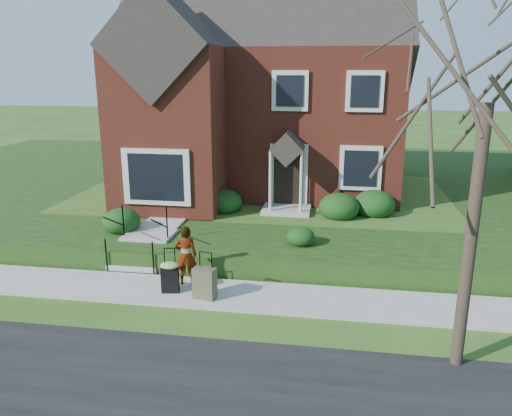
% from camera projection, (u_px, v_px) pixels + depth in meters
% --- Properties ---
extents(ground, '(120.00, 120.00, 0.00)m').
position_uv_depth(ground, '(215.00, 295.00, 12.08)').
color(ground, '#2D5119').
rests_on(ground, ground).
extents(sidewalk, '(60.00, 1.60, 0.08)m').
position_uv_depth(sidewalk, '(215.00, 294.00, 12.07)').
color(sidewalk, '#9E9B93').
rests_on(sidewalk, ground).
extents(terrace, '(44.00, 20.00, 0.60)m').
position_uv_depth(terrace, '(362.00, 188.00, 21.77)').
color(terrace, '#17330E').
rests_on(terrace, ground).
extents(walkway, '(1.20, 6.00, 0.06)m').
position_uv_depth(walkway, '(178.00, 210.00, 17.04)').
color(walkway, '#9E9B93').
rests_on(walkway, terrace).
extents(main_house, '(10.40, 10.20, 9.40)m').
position_uv_depth(main_house, '(263.00, 70.00, 19.84)').
color(main_house, maroon).
rests_on(main_house, terrace).
extents(front_steps, '(1.40, 2.02, 1.50)m').
position_uv_depth(front_steps, '(144.00, 246.00, 14.08)').
color(front_steps, '#9E9B93').
rests_on(front_steps, ground).
extents(foundation_shrubs, '(9.48, 4.31, 1.11)m').
position_uv_depth(foundation_shrubs, '(239.00, 202.00, 16.44)').
color(foundation_shrubs, black).
rests_on(foundation_shrubs, terrace).
extents(woman, '(0.63, 0.49, 1.53)m').
position_uv_depth(woman, '(186.00, 256.00, 12.31)').
color(woman, '#999999').
rests_on(woman, sidewalk).
extents(suitcase_black, '(0.51, 0.44, 1.11)m').
position_uv_depth(suitcase_black, '(170.00, 275.00, 11.97)').
color(suitcase_black, black).
rests_on(suitcase_black, sidewalk).
extents(suitcase_olive, '(0.57, 0.39, 1.13)m').
position_uv_depth(suitcase_olive, '(205.00, 283.00, 11.66)').
color(suitcase_olive, brown).
rests_on(suitcase_olive, sidewalk).
extents(tree_verge, '(5.21, 5.21, 7.44)m').
position_uv_depth(tree_verge, '(491.00, 74.00, 7.88)').
color(tree_verge, '#4A3B2D').
rests_on(tree_verge, ground).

